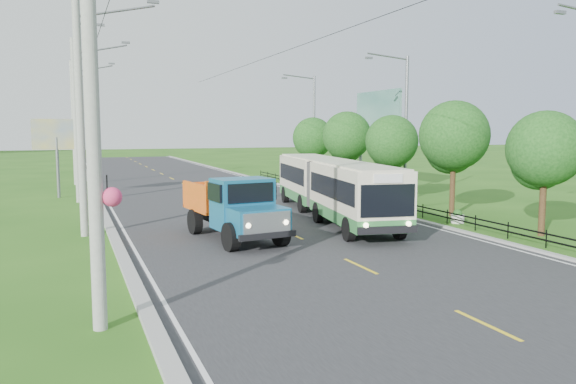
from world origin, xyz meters
TOP-DOWN VIEW (x-y plane):
  - ground at (0.00, 0.00)m, footprint 240.00×240.00m
  - road at (0.00, 20.00)m, footprint 14.00×120.00m
  - curb_left at (-7.20, 20.00)m, footprint 0.40×120.00m
  - curb_right at (7.15, 20.00)m, footprint 0.30×120.00m
  - edge_line_left at (-6.65, 20.00)m, footprint 0.12×120.00m
  - edge_line_right at (6.65, 20.00)m, footprint 0.12×120.00m
  - centre_dash at (0.00, 0.00)m, footprint 0.12×2.20m
  - railing_right at (8.00, 14.00)m, footprint 0.04×40.00m
  - pole_nearest at (-8.24, -3.00)m, footprint 3.51×0.44m
  - pole_near at (-8.26, 9.00)m, footprint 3.51×0.32m
  - pole_mid at (-8.26, 21.00)m, footprint 3.51×0.32m
  - pole_far at (-8.26, 33.00)m, footprint 3.51×0.32m
  - tree_second at (9.86, 2.14)m, footprint 3.18×3.26m
  - tree_third at (9.86, 8.14)m, footprint 3.60×3.62m
  - tree_fourth at (9.86, 14.14)m, footprint 3.24×3.31m
  - tree_fifth at (9.86, 20.14)m, footprint 3.48×3.52m
  - tree_back at (9.86, 26.14)m, footprint 3.30×3.36m
  - streetlight_mid at (10.64, 14.00)m, footprint 3.02×0.20m
  - streetlight_far at (10.64, 28.00)m, footprint 3.02×0.20m
  - planter_near at (8.60, 6.00)m, footprint 0.64×0.64m
  - planter_mid at (8.60, 14.00)m, footprint 0.64×0.64m
  - planter_far at (8.60, 22.00)m, footprint 0.64×0.64m
  - billboard_left at (-9.50, 24.00)m, footprint 3.00×0.20m
  - billboard_right at (12.30, 20.00)m, footprint 0.24×6.00m
  - bus at (3.65, 9.74)m, footprint 4.79×15.17m
  - dump_truck at (-2.58, 6.04)m, footprint 3.07×6.39m

SIDE VIEW (x-z plane):
  - ground at x=0.00m, z-range 0.00..0.00m
  - road at x=0.00m, z-range 0.00..0.02m
  - edge_line_left at x=-6.65m, z-range 0.02..0.02m
  - edge_line_right at x=6.65m, z-range 0.02..0.02m
  - centre_dash at x=0.00m, z-range 0.02..0.02m
  - curb_right at x=7.15m, z-range 0.00..0.10m
  - curb_left at x=-7.20m, z-range 0.00..0.15m
  - planter_near at x=8.60m, z-range -0.05..0.62m
  - planter_mid at x=8.60m, z-range -0.05..0.62m
  - planter_far at x=8.60m, z-range -0.05..0.62m
  - railing_right at x=8.00m, z-range 0.00..0.60m
  - dump_truck at x=-2.58m, z-range 0.17..2.75m
  - bus at x=3.65m, z-range 0.29..3.19m
  - tree_second at x=9.86m, z-range 0.87..6.17m
  - tree_fourth at x=9.86m, z-range 0.89..6.29m
  - tree_back at x=9.86m, z-range 0.90..6.40m
  - tree_fifth at x=9.86m, z-range 0.95..6.75m
  - billboard_left at x=-9.50m, z-range 1.27..6.47m
  - tree_third at x=9.86m, z-range 0.99..6.99m
  - streetlight_mid at x=10.64m, z-range 0.37..9.44m
  - streetlight_far at x=10.64m, z-range 0.37..9.44m
  - pole_nearest at x=-8.24m, z-range -0.06..9.94m
  - pole_near at x=-8.26m, z-range 0.09..10.09m
  - pole_mid at x=-8.26m, z-range 0.09..10.09m
  - pole_far at x=-8.26m, z-range 0.09..10.09m
  - billboard_right at x=12.30m, z-range 1.69..8.99m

